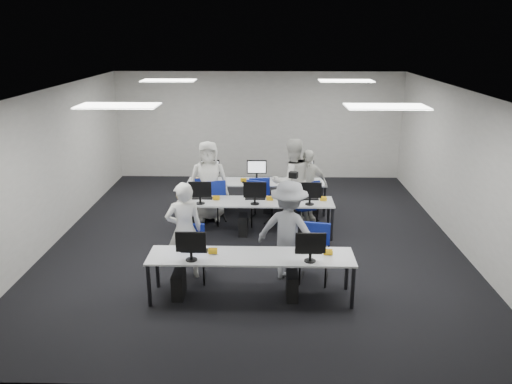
{
  "coord_description": "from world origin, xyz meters",
  "views": [
    {
      "loc": [
        0.24,
        -9.45,
        4.05
      ],
      "look_at": [
        0.02,
        -0.03,
        1.0
      ],
      "focal_mm": 35.0,
      "sensor_mm": 36.0,
      "label": 1
    }
  ],
  "objects_px": {
    "desk_mid": "(255,203)",
    "student_1": "(292,181)",
    "student_0": "(184,231)",
    "chair_4": "(304,214)",
    "chair_1": "(314,263)",
    "chair_5": "(215,206)",
    "student_3": "(306,186)",
    "photographer": "(289,231)",
    "chair_2": "(207,210)",
    "chair_7": "(307,206)",
    "chair_3": "(260,210)",
    "desk_front": "(251,258)",
    "chair_0": "(192,263)",
    "student_2": "(209,181)",
    "chair_6": "(260,206)"
  },
  "relations": [
    {
      "from": "chair_3",
      "to": "chair_6",
      "type": "relative_size",
      "value": 1.02
    },
    {
      "from": "chair_0",
      "to": "chair_3",
      "type": "xyz_separation_m",
      "value": [
        1.12,
        2.63,
        0.01
      ]
    },
    {
      "from": "chair_7",
      "to": "student_1",
      "type": "relative_size",
      "value": 0.5
    },
    {
      "from": "desk_mid",
      "to": "photographer",
      "type": "bearing_deg",
      "value": -72.14
    },
    {
      "from": "student_1",
      "to": "student_3",
      "type": "xyz_separation_m",
      "value": [
        0.33,
        0.08,
        -0.13
      ]
    },
    {
      "from": "desk_mid",
      "to": "chair_7",
      "type": "xyz_separation_m",
      "value": [
        1.14,
        0.94,
        -0.39
      ]
    },
    {
      "from": "chair_3",
      "to": "student_2",
      "type": "xyz_separation_m",
      "value": [
        -1.15,
        0.22,
        0.58
      ]
    },
    {
      "from": "chair_3",
      "to": "student_0",
      "type": "relative_size",
      "value": 0.57
    },
    {
      "from": "desk_mid",
      "to": "student_1",
      "type": "bearing_deg",
      "value": 43.95
    },
    {
      "from": "chair_1",
      "to": "student_0",
      "type": "distance_m",
      "value": 2.27
    },
    {
      "from": "chair_0",
      "to": "chair_2",
      "type": "distance_m",
      "value": 2.61
    },
    {
      "from": "chair_6",
      "to": "student_1",
      "type": "height_order",
      "value": "student_1"
    },
    {
      "from": "chair_0",
      "to": "student_2",
      "type": "distance_m",
      "value": 2.92
    },
    {
      "from": "photographer",
      "to": "chair_4",
      "type": "bearing_deg",
      "value": -79.55
    },
    {
      "from": "chair_5",
      "to": "student_3",
      "type": "bearing_deg",
      "value": -12.91
    },
    {
      "from": "desk_mid",
      "to": "student_0",
      "type": "height_order",
      "value": "student_0"
    },
    {
      "from": "chair_5",
      "to": "desk_mid",
      "type": "bearing_deg",
      "value": -55.12
    },
    {
      "from": "chair_1",
      "to": "chair_3",
      "type": "bearing_deg",
      "value": 122.09
    },
    {
      "from": "chair_0",
      "to": "chair_1",
      "type": "bearing_deg",
      "value": -3.22
    },
    {
      "from": "chair_4",
      "to": "chair_1",
      "type": "bearing_deg",
      "value": -109.88
    },
    {
      "from": "student_0",
      "to": "student_2",
      "type": "bearing_deg",
      "value": -107.49
    },
    {
      "from": "chair_5",
      "to": "student_3",
      "type": "height_order",
      "value": "student_3"
    },
    {
      "from": "desk_front",
      "to": "chair_1",
      "type": "xyz_separation_m",
      "value": [
        1.06,
        0.62,
        -0.38
      ]
    },
    {
      "from": "chair_7",
      "to": "student_2",
      "type": "bearing_deg",
      "value": 164.85
    },
    {
      "from": "chair_6",
      "to": "photographer",
      "type": "relative_size",
      "value": 0.55
    },
    {
      "from": "student_1",
      "to": "student_2",
      "type": "relative_size",
      "value": 1.05
    },
    {
      "from": "chair_7",
      "to": "student_0",
      "type": "xyz_separation_m",
      "value": [
        -2.28,
        -2.86,
        0.56
      ]
    },
    {
      "from": "chair_5",
      "to": "chair_7",
      "type": "height_order",
      "value": "chair_5"
    },
    {
      "from": "student_3",
      "to": "photographer",
      "type": "distance_m",
      "value": 2.78
    },
    {
      "from": "desk_front",
      "to": "chair_0",
      "type": "relative_size",
      "value": 3.44
    },
    {
      "from": "chair_1",
      "to": "chair_6",
      "type": "relative_size",
      "value": 1.0
    },
    {
      "from": "student_1",
      "to": "desk_front",
      "type": "bearing_deg",
      "value": 56.32
    },
    {
      "from": "student_0",
      "to": "chair_5",
      "type": "bearing_deg",
      "value": -110.08
    },
    {
      "from": "student_2",
      "to": "desk_mid",
      "type": "bearing_deg",
      "value": -45.87
    },
    {
      "from": "chair_7",
      "to": "student_2",
      "type": "relative_size",
      "value": 0.52
    },
    {
      "from": "chair_1",
      "to": "chair_7",
      "type": "distance_m",
      "value": 2.92
    },
    {
      "from": "student_0",
      "to": "chair_4",
      "type": "bearing_deg",
      "value": -148.29
    },
    {
      "from": "desk_mid",
      "to": "chair_5",
      "type": "bearing_deg",
      "value": 136.73
    },
    {
      "from": "desk_mid",
      "to": "student_1",
      "type": "distance_m",
      "value": 1.11
    },
    {
      "from": "chair_7",
      "to": "student_1",
      "type": "distance_m",
      "value": 0.76
    },
    {
      "from": "chair_7",
      "to": "photographer",
      "type": "relative_size",
      "value": 0.54
    },
    {
      "from": "chair_0",
      "to": "photographer",
      "type": "xyz_separation_m",
      "value": [
        1.63,
        0.1,
        0.57
      ]
    },
    {
      "from": "desk_mid",
      "to": "chair_7",
      "type": "relative_size",
      "value": 3.44
    },
    {
      "from": "chair_2",
      "to": "student_1",
      "type": "distance_m",
      "value": 1.96
    },
    {
      "from": "desk_front",
      "to": "photographer",
      "type": "xyz_separation_m",
      "value": [
        0.61,
        0.7,
        0.18
      ]
    },
    {
      "from": "student_0",
      "to": "photographer",
      "type": "bearing_deg",
      "value": 165.04
    },
    {
      "from": "chair_5",
      "to": "chair_3",
      "type": "bearing_deg",
      "value": -24.67
    },
    {
      "from": "chair_2",
      "to": "student_1",
      "type": "xyz_separation_m",
      "value": [
        1.85,
        0.14,
        0.63
      ]
    },
    {
      "from": "desk_front",
      "to": "chair_3",
      "type": "distance_m",
      "value": 3.26
    },
    {
      "from": "chair_1",
      "to": "chair_5",
      "type": "distance_m",
      "value": 3.46
    }
  ]
}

